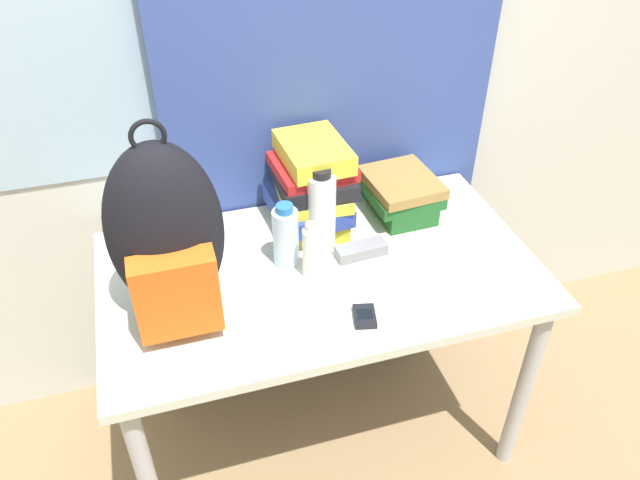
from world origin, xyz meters
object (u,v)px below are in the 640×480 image
object	(u,v)px
book_stack_center	(400,193)
sunglasses_case	(361,250)
sunscreen_bottle	(311,252)
cell_phone	(365,316)
water_bottle	(286,236)
backpack	(167,237)
sports_bottle	(321,212)
book_stack_left	(312,187)

from	to	relation	value
book_stack_center	sunglasses_case	xyz separation A→B (m)	(-0.20, -0.18, -0.05)
book_stack_center	sunscreen_bottle	world-z (taller)	sunscreen_bottle
cell_phone	sunglasses_case	distance (m)	0.26
book_stack_center	water_bottle	xyz separation A→B (m)	(-0.41, -0.15, 0.03)
book_stack_center	water_bottle	size ratio (longest dim) A/B	1.38
sunscreen_bottle	sunglasses_case	world-z (taller)	sunscreen_bottle
cell_phone	sunglasses_case	bearing A→B (deg)	72.33
backpack	sports_bottle	xyz separation A→B (m)	(0.44, 0.14, -0.11)
backpack	water_bottle	world-z (taller)	backpack
water_bottle	sports_bottle	world-z (taller)	sports_bottle
backpack	book_stack_center	world-z (taller)	backpack
water_bottle	sports_bottle	xyz separation A→B (m)	(0.12, 0.04, 0.03)
cell_phone	sunglasses_case	world-z (taller)	sunglasses_case
sports_bottle	sunglasses_case	distance (m)	0.16
backpack	cell_phone	world-z (taller)	backpack
book_stack_center	cell_phone	distance (m)	0.52
sunscreen_bottle	cell_phone	distance (m)	0.24
backpack	book_stack_center	xyz separation A→B (m)	(0.73, 0.25, -0.17)
book_stack_left	sunscreen_bottle	size ratio (longest dim) A/B	1.61
sports_bottle	cell_phone	xyz separation A→B (m)	(0.02, -0.32, -0.12)
sports_bottle	sunscreen_bottle	xyz separation A→B (m)	(-0.06, -0.11, -0.05)
book_stack_center	water_bottle	bearing A→B (deg)	-159.76
book_stack_left	book_stack_center	distance (m)	0.30
book_stack_left	water_bottle	xyz separation A→B (m)	(-0.12, -0.15, -0.05)
book_stack_left	sunglasses_case	distance (m)	0.24
water_bottle	cell_phone	bearing A→B (deg)	-64.32
cell_phone	book_stack_center	bearing A→B (deg)	57.74
water_bottle	backpack	bearing A→B (deg)	-162.19
water_bottle	cell_phone	xyz separation A→B (m)	(0.14, -0.28, -0.09)
sunglasses_case	water_bottle	bearing A→B (deg)	171.42
water_bottle	sunglasses_case	world-z (taller)	water_bottle
sunscreen_bottle	cell_phone	world-z (taller)	sunscreen_bottle
backpack	sunscreen_bottle	distance (m)	0.40
sunscreen_bottle	cell_phone	xyz separation A→B (m)	(0.08, -0.21, -0.07)
sports_bottle	sunglasses_case	bearing A→B (deg)	-35.39
backpack	sports_bottle	world-z (taller)	backpack
book_stack_left	sunscreen_bottle	xyz separation A→B (m)	(-0.07, -0.23, -0.06)
sunglasses_case	sunscreen_bottle	bearing A→B (deg)	-165.25
sports_bottle	cell_phone	world-z (taller)	sports_bottle
cell_phone	sunglasses_case	size ratio (longest dim) A/B	0.60
sunglasses_case	book_stack_left	bearing A→B (deg)	117.55
backpack	sunglasses_case	world-z (taller)	backpack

